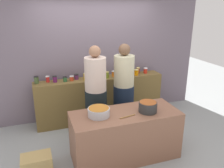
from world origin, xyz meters
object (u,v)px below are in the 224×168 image
object	(u,v)px
preserve_jar_15	(145,71)
cook_in_cap	(124,93)
preserve_jar_8	(102,75)
wooden_spoon	(128,116)
preserve_jar_2	(55,79)
bread_crate	(37,163)
preserve_jar_5	(76,77)
preserve_jar_1	(48,79)
preserve_jar_9	(107,75)
cooking_pot_left	(99,112)
preserve_jar_11	(121,73)
preserve_jar_13	(136,72)
preserve_jar_7	(91,76)
cook_with_tongs	(96,99)
preserve_jar_6	(85,77)
cooking_pot_center	(148,107)
preserve_jar_12	(129,73)
preserve_jar_4	(72,78)
preserve_jar_14	(138,70)
preserve_jar_10	(114,74)
preserve_jar_3	(65,79)
preserve_jar_0	(36,80)

from	to	relation	value
preserve_jar_15	cook_in_cap	world-z (taller)	cook_in_cap
preserve_jar_8	wooden_spoon	distance (m)	1.52
wooden_spoon	preserve_jar_2	bearing A→B (deg)	119.82
bread_crate	preserve_jar_5	bearing A→B (deg)	56.95
preserve_jar_1	preserve_jar_9	bearing A→B (deg)	-5.65
preserve_jar_5	cooking_pot_left	world-z (taller)	preserve_jar_5
preserve_jar_11	preserve_jar_15	bearing A→B (deg)	1.82
bread_crate	preserve_jar_13	bearing A→B (deg)	29.98
preserve_jar_7	preserve_jar_8	size ratio (longest dim) A/B	0.93
preserve_jar_7	preserve_jar_13	xyz separation A→B (m)	(0.99, -0.07, -0.00)
preserve_jar_15	cook_with_tongs	size ratio (longest dim) A/B	0.07
preserve_jar_6	bread_crate	xyz separation A→B (m)	(-1.06, -1.28, -0.88)
preserve_jar_9	preserve_jar_13	size ratio (longest dim) A/B	1.07
cooking_pot_center	preserve_jar_5	bearing A→B (deg)	118.45
preserve_jar_9	bread_crate	bearing A→B (deg)	-140.11
preserve_jar_2	preserve_jar_12	world-z (taller)	preserve_jar_2
preserve_jar_8	preserve_jar_4	bearing A→B (deg)	176.71
preserve_jar_8	cook_with_tongs	distance (m)	0.78
preserve_jar_11	preserve_jar_14	bearing A→B (deg)	8.53
preserve_jar_10	cook_with_tongs	distance (m)	0.95
preserve_jar_6	preserve_jar_12	distance (m)	0.97
preserve_jar_10	cooking_pot_left	xyz separation A→B (m)	(-0.72, -1.37, -0.15)
preserve_jar_2	preserve_jar_15	bearing A→B (deg)	-0.03
preserve_jar_3	preserve_jar_6	world-z (taller)	preserve_jar_6
cook_with_tongs	bread_crate	distance (m)	1.41
wooden_spoon	preserve_jar_15	bearing A→B (deg)	55.37
preserve_jar_11	preserve_jar_13	bearing A→B (deg)	-9.90
preserve_jar_12	preserve_jar_10	bearing A→B (deg)	174.64
preserve_jar_5	preserve_jar_8	size ratio (longest dim) A/B	0.73
preserve_jar_1	preserve_jar_15	world-z (taller)	preserve_jar_1
preserve_jar_10	preserve_jar_12	xyz separation A→B (m)	(0.35, -0.03, -0.01)
preserve_jar_8	preserve_jar_2	bearing A→B (deg)	176.79
wooden_spoon	preserve_jar_8	bearing A→B (deg)	88.33
preserve_jar_15	cook_with_tongs	distance (m)	1.54
preserve_jar_9	cook_in_cap	distance (m)	0.61
preserve_jar_10	bread_crate	size ratio (longest dim) A/B	0.27
preserve_jar_0	preserve_jar_4	xyz separation A→B (m)	(0.67, -0.05, -0.02)
preserve_jar_12	preserve_jar_15	bearing A→B (deg)	6.30
cook_in_cap	bread_crate	world-z (taller)	cook_in_cap
preserve_jar_15	bread_crate	world-z (taller)	preserve_jar_15
preserve_jar_13	wooden_spoon	bearing A→B (deg)	-118.94
preserve_jar_14	preserve_jar_12	bearing A→B (deg)	-159.53
cook_with_tongs	preserve_jar_7	bearing A→B (deg)	82.67
preserve_jar_3	preserve_jar_10	world-z (taller)	preserve_jar_10
preserve_jar_4	preserve_jar_12	world-z (taller)	preserve_jar_12
preserve_jar_3	preserve_jar_15	bearing A→B (deg)	0.80
preserve_jar_0	cooking_pot_left	world-z (taller)	preserve_jar_0
cook_with_tongs	preserve_jar_1	bearing A→B (deg)	134.20
preserve_jar_4	preserve_jar_9	distance (m)	0.73
preserve_jar_4	preserve_jar_13	bearing A→B (deg)	-2.53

